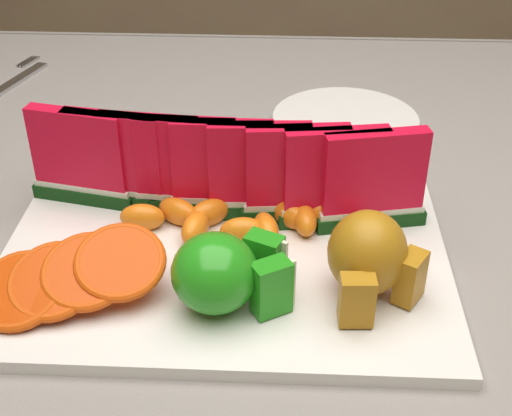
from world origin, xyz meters
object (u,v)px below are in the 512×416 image
(pear_cluster, at_px, (369,257))
(side_plate, at_px, (345,121))
(apple_cluster, at_px, (224,273))
(platter, at_px, (225,253))
(fork, at_px, (10,84))

(pear_cluster, relative_size, side_plate, 0.42)
(apple_cluster, xyz_separation_m, side_plate, (0.12, 0.36, -0.04))
(platter, distance_m, side_plate, 0.31)
(apple_cluster, height_order, fork, apple_cluster)
(platter, xyz_separation_m, apple_cluster, (0.01, -0.08, 0.04))
(platter, height_order, apple_cluster, apple_cluster)
(pear_cluster, height_order, fork, pear_cluster)
(platter, bearing_deg, apple_cluster, -85.03)
(apple_cluster, relative_size, side_plate, 0.46)
(pear_cluster, bearing_deg, side_plate, 89.54)
(pear_cluster, xyz_separation_m, side_plate, (0.00, 0.34, -0.05))
(platter, distance_m, pear_cluster, 0.14)
(pear_cluster, bearing_deg, fork, 136.26)
(apple_cluster, distance_m, fork, 0.56)
(pear_cluster, bearing_deg, apple_cluster, -170.62)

